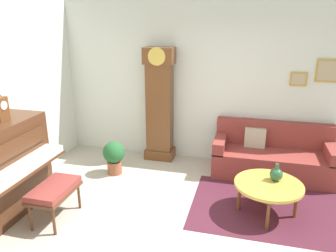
{
  "coord_description": "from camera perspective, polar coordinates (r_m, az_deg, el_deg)",
  "views": [
    {
      "loc": [
        0.81,
        -3.24,
        2.48
      ],
      "look_at": [
        -0.27,
        0.98,
        1.04
      ],
      "focal_mm": 34.85,
      "sensor_mm": 36.0,
      "label": 1
    }
  ],
  "objects": [
    {
      "name": "ground_plane",
      "position": [
        4.19,
        0.33,
        -18.78
      ],
      "size": [
        6.4,
        6.0,
        0.1
      ],
      "primitive_type": "cube",
      "color": "#B2A899"
    },
    {
      "name": "wall_back",
      "position": [
        5.8,
        6.29,
        7.5
      ],
      "size": [
        5.3,
        0.13,
        2.8
      ],
      "color": "silver",
      "rests_on": "ground_plane"
    },
    {
      "name": "area_rug",
      "position": [
        4.8,
        17.28,
        -13.63
      ],
      "size": [
        2.1,
        1.5,
        0.01
      ],
      "primitive_type": "cube",
      "color": "#4C1E2D",
      "rests_on": "ground_plane"
    },
    {
      "name": "piano_bench",
      "position": [
        4.43,
        -19.29,
        -10.66
      ],
      "size": [
        0.42,
        0.7,
        0.48
      ],
      "color": "#4C2B19",
      "rests_on": "ground_plane"
    },
    {
      "name": "grandfather_clock",
      "position": [
        5.81,
        -1.48,
        3.21
      ],
      "size": [
        0.52,
        0.34,
        2.03
      ],
      "color": "brown",
      "rests_on": "ground_plane"
    },
    {
      "name": "couch",
      "position": [
        5.67,
        17.73,
        -5.05
      ],
      "size": [
        1.9,
        0.8,
        0.84
      ],
      "color": "maroon",
      "rests_on": "ground_plane"
    },
    {
      "name": "coffee_table",
      "position": [
        4.49,
        17.18,
        -9.93
      ],
      "size": [
        0.88,
        0.88,
        0.45
      ],
      "color": "gold",
      "rests_on": "ground_plane"
    },
    {
      "name": "mantel_clock",
      "position": [
        4.62,
        -27.31,
        2.92
      ],
      "size": [
        0.13,
        0.18,
        0.38
      ],
      "color": "brown",
      "rests_on": "piano"
    },
    {
      "name": "green_jug",
      "position": [
        4.55,
        18.4,
        -8.03
      ],
      "size": [
        0.17,
        0.17,
        0.24
      ],
      "color": "#234C33",
      "rests_on": "coffee_table"
    },
    {
      "name": "potted_plant",
      "position": [
        5.48,
        -9.43,
        -5.11
      ],
      "size": [
        0.36,
        0.36,
        0.56
      ],
      "color": "#935138",
      "rests_on": "ground_plane"
    }
  ]
}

